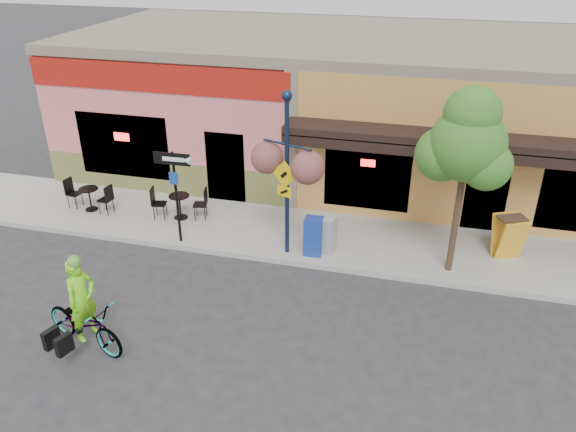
# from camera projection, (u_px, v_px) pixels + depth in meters

# --- Properties ---
(ground) EXTENTS (90.00, 90.00, 0.00)m
(ground) POSITION_uv_depth(u_px,v_px,m) (296.00, 278.00, 13.62)
(ground) COLOR #2D2D30
(ground) RESTS_ON ground
(sidewalk) EXTENTS (24.00, 3.00, 0.15)m
(sidewalk) POSITION_uv_depth(u_px,v_px,m) (313.00, 236.00, 15.30)
(sidewalk) COLOR #9E9B93
(sidewalk) RESTS_ON ground
(curb) EXTENTS (24.00, 0.12, 0.15)m
(curb) POSITION_uv_depth(u_px,v_px,m) (301.00, 264.00, 14.06)
(curb) COLOR #A8A59E
(curb) RESTS_ON ground
(building) EXTENTS (18.20, 8.20, 4.50)m
(building) POSITION_uv_depth(u_px,v_px,m) (349.00, 103.00, 19.03)
(building) COLOR #DD6D72
(building) RESTS_ON ground
(bicycle) EXTENTS (2.14, 1.25, 1.06)m
(bicycle) POSITION_uv_depth(u_px,v_px,m) (85.00, 324.00, 11.21)
(bicycle) COLOR maroon
(bicycle) RESTS_ON ground
(cyclist_rider) EXTENTS (0.59, 0.74, 1.77)m
(cyclist_rider) POSITION_uv_depth(u_px,v_px,m) (84.00, 310.00, 11.03)
(cyclist_rider) COLOR #79F019
(cyclist_rider) RESTS_ON ground
(lamp_post) EXTENTS (1.44, 0.95, 4.20)m
(lamp_post) POSITION_uv_depth(u_px,v_px,m) (287.00, 176.00, 13.46)
(lamp_post) COLOR #13223C
(lamp_post) RESTS_ON sidewalk
(one_way_sign) EXTENTS (0.97, 0.23, 2.51)m
(one_way_sign) POSITION_uv_depth(u_px,v_px,m) (177.00, 198.00, 14.35)
(one_way_sign) COLOR black
(one_way_sign) RESTS_ON sidewalk
(cafe_set_left) EXTENTS (1.58, 0.93, 0.89)m
(cafe_set_left) POSITION_uv_depth(u_px,v_px,m) (89.00, 196.00, 16.35)
(cafe_set_left) COLOR black
(cafe_set_left) RESTS_ON sidewalk
(cafe_set_right) EXTENTS (1.68, 1.09, 0.93)m
(cafe_set_right) POSITION_uv_depth(u_px,v_px,m) (180.00, 203.00, 15.88)
(cafe_set_right) COLOR black
(cafe_set_right) RESTS_ON sidewalk
(newspaper_box_blue) EXTENTS (0.47, 0.42, 1.01)m
(newspaper_box_blue) POSITION_uv_depth(u_px,v_px,m) (313.00, 236.00, 14.12)
(newspaper_box_blue) COLOR #193699
(newspaper_box_blue) RESTS_ON sidewalk
(newspaper_box_grey) EXTENTS (0.55, 0.52, 0.99)m
(newspaper_box_grey) POSITION_uv_depth(u_px,v_px,m) (326.00, 235.00, 14.21)
(newspaper_box_grey) COLOR #9E9E9E
(newspaper_box_grey) RESTS_ON sidewalk
(street_tree) EXTENTS (1.78, 1.78, 4.57)m
(street_tree) POSITION_uv_depth(u_px,v_px,m) (462.00, 184.00, 12.64)
(street_tree) COLOR #3D7A26
(street_tree) RESTS_ON sidewalk
(sandwich_board) EXTENTS (0.82, 0.73, 1.12)m
(sandwich_board) POSITION_uv_depth(u_px,v_px,m) (513.00, 241.00, 13.79)
(sandwich_board) COLOR gold
(sandwich_board) RESTS_ON sidewalk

